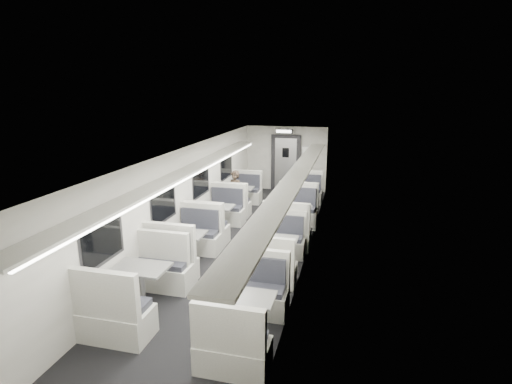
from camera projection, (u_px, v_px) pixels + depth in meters
The scene contains 19 objects.
room at pixel (242, 202), 9.26m from camera, with size 3.24×12.24×2.64m.
booth_left_a at pixel (240, 198), 12.77m from camera, with size 0.99×2.01×1.08m.
booth_left_b at pixel (217, 219), 10.66m from camera, with size 1.05×2.13×1.14m.
booth_left_c at pixel (185, 249), 8.69m from camera, with size 1.05×2.14×1.14m.
booth_left_d at pixel (142, 287), 6.95m from camera, with size 1.13×2.30×1.23m.
booth_right_a at pixel (304, 198), 12.74m from camera, with size 0.99×2.01×1.08m.
booth_right_b at pixel (293, 221), 10.41m from camera, with size 1.12×2.26×1.21m.
booth_right_c at pixel (278, 253), 8.55m from camera, with size 0.96×1.96×1.05m.
booth_right_d at pixel (247, 316), 6.15m from camera, with size 1.01×2.05×1.10m.
passenger at pixel (235, 194), 11.90m from camera, with size 0.51×0.34×1.41m, color black.
window_a at pixel (227, 166), 12.76m from camera, with size 0.02×1.18×0.84m, color black.
window_b at pixel (201, 181), 10.70m from camera, with size 0.02×1.18×0.84m, color black.
window_c at pixel (164, 204), 8.63m from camera, with size 0.02×1.18×0.84m, color black.
window_d at pixel (103, 240), 6.57m from camera, with size 0.02×1.18×0.84m, color black.
luggage_rack_left at pixel (186, 172), 9.09m from camera, with size 0.46×10.40×0.09m.
luggage_rack_right at pixel (294, 178), 8.51m from camera, with size 0.46×10.40×0.09m.
vestibule_door at pixel (286, 163), 14.87m from camera, with size 1.10×0.13×2.10m.
exit_sign at pixel (284, 131), 14.10m from camera, with size 0.62×0.12×0.16m.
wall_notice at pixel (306, 152), 14.57m from camera, with size 0.32×0.02×0.40m, color white.
Camera 1 is at (2.44, -8.56, 3.79)m, focal length 28.00 mm.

